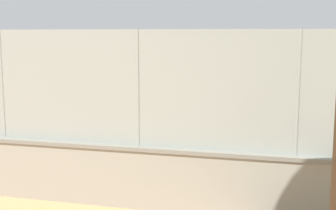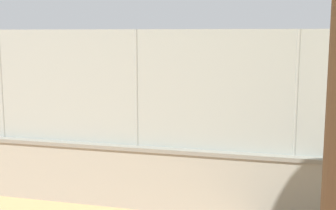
# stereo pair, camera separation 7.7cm
# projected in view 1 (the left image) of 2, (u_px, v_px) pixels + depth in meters

# --- Properties ---
(ground_plane) EXTENTS (260.00, 260.00, 0.00)m
(ground_plane) POSITION_uv_depth(u_px,v_px,m) (174.00, 109.00, 21.63)
(ground_plane) COLOR tan
(perimeter_wall) EXTENTS (31.27, 0.77, 1.30)m
(perimeter_wall) POSITION_uv_depth(u_px,v_px,m) (139.00, 176.00, 9.31)
(perimeter_wall) COLOR gray
(perimeter_wall) RESTS_ON ground_plane
(fence_panel_on_wall) EXTENTS (30.71, 0.39, 2.32)m
(fence_panel_on_wall) POSITION_uv_depth(u_px,v_px,m) (138.00, 88.00, 9.03)
(fence_panel_on_wall) COLOR gray
(fence_panel_on_wall) RESTS_ON perimeter_wall
(player_at_service_line) EXTENTS (1.21, 0.70, 1.54)m
(player_at_service_line) POSITION_uv_depth(u_px,v_px,m) (141.00, 86.00, 23.23)
(player_at_service_line) COLOR black
(player_at_service_line) RESTS_ON ground_plane
(player_baseline_waiting) EXTENTS (0.73, 0.78, 1.58)m
(player_baseline_waiting) POSITION_uv_depth(u_px,v_px,m) (247.00, 106.00, 16.47)
(player_baseline_waiting) COLOR black
(player_baseline_waiting) RESTS_ON ground_plane
(sports_ball) EXTENTS (0.08, 0.08, 0.08)m
(sports_ball) POSITION_uv_depth(u_px,v_px,m) (145.00, 108.00, 21.66)
(sports_ball) COLOR orange
(sports_ball) RESTS_ON ground_plane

